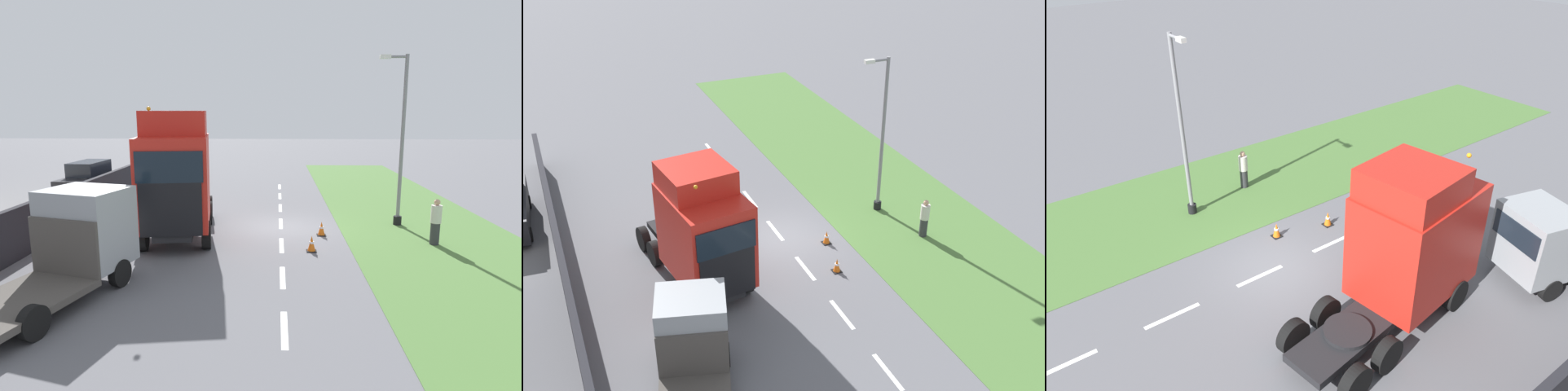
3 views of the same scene
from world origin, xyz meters
The scene contains 11 objects.
ground_plane centered at (0.00, 0.00, 0.00)m, with size 120.00×120.00×0.00m, color slate.
grass_verge centered at (-6.00, 0.00, 0.01)m, with size 7.00×44.00×0.01m.
lane_markings centered at (0.00, -0.70, 0.00)m, with size 0.16×21.00×0.00m.
boundary_wall centered at (9.00, 0.00, 0.89)m, with size 0.25×24.00×1.77m.
lorry_cab centered at (4.02, 2.07, 2.48)m, with size 3.34×6.82×5.11m.
flatbed_truck centered at (5.75, 6.67, 1.47)m, with size 3.50×5.62×2.81m.
parked_car centered at (10.73, -5.60, 1.05)m, with size 1.98×4.84×2.18m.
lamp_post centered at (-5.08, -0.67, 3.32)m, with size 1.30×0.35×7.26m.
pedestrian centered at (-5.76, 2.19, 0.86)m, with size 0.39×0.39×1.75m.
traffic_cone_lead centered at (-1.63, 1.11, 0.28)m, with size 0.36×0.36×0.58m.
traffic_cone_trailing centered at (-1.07, 3.17, 0.28)m, with size 0.36×0.36×0.58m.
Camera 1 is at (0.21, 18.20, 4.97)m, focal length 30.00 mm.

